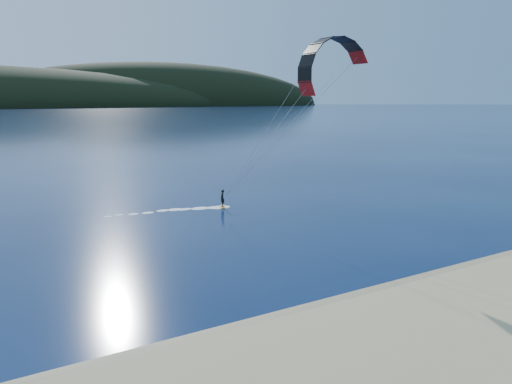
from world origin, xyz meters
The scene contains 3 objects.
ground centered at (0.00, 0.00, 0.00)m, with size 1800.00×1800.00×0.00m, color black.
wet_sand centered at (0.00, 4.50, 0.05)m, with size 220.00×2.50×0.10m.
kitesurfer_near centered at (15.69, 21.51, 11.44)m, with size 22.17×9.04×15.69m.
Camera 1 is at (-10.72, -11.90, 9.93)m, focal length 33.36 mm.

